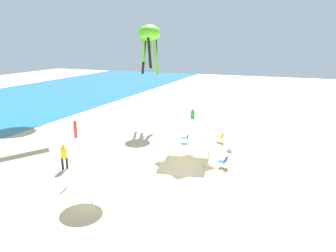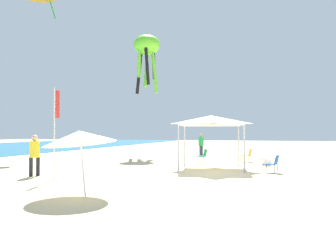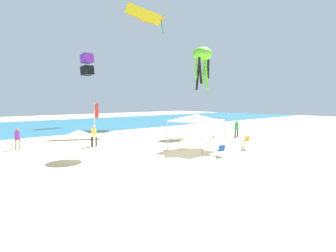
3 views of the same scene
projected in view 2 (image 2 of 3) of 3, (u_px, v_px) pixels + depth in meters
name	position (u px, v px, depth m)	size (l,w,h in m)	color
ground	(215.00, 175.00, 14.98)	(120.00, 120.00, 0.10)	beige
canopy_tent	(211.00, 121.00, 17.37)	(3.90, 3.60, 2.72)	#B7B7BC
beach_umbrella	(80.00, 137.00, 9.96)	(2.18, 2.18, 2.11)	silver
folding_chair_right_of_tent	(247.00, 154.00, 21.16)	(0.63, 0.71, 0.82)	black
folding_chair_near_cooler	(202.00, 155.00, 20.71)	(0.75, 0.79, 0.82)	black
folding_chair_facing_ocean	(273.00, 163.00, 15.52)	(0.67, 0.74, 0.82)	black
cooler_box	(266.00, 162.00, 18.98)	(0.72, 0.60, 0.40)	white
banner_flag	(55.00, 124.00, 13.35)	(0.36, 0.06, 3.63)	silver
person_by_tent	(201.00, 143.00, 26.35)	(0.46, 0.42, 1.75)	#33384C
person_kite_handler	(35.00, 152.00, 14.34)	(0.44, 0.42, 1.75)	black
kite_octopus_lime	(147.00, 48.00, 27.30)	(2.12, 2.12, 4.71)	#66D82D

